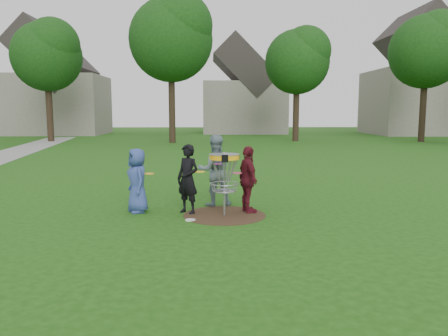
{
  "coord_description": "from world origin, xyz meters",
  "views": [
    {
      "loc": [
        -0.29,
        -9.28,
        2.27
      ],
      "look_at": [
        0.0,
        0.3,
        1.0
      ],
      "focal_mm": 35.0,
      "sensor_mm": 36.0,
      "label": 1
    }
  ],
  "objects_px": {
    "player_black": "(188,179)",
    "player_maroon": "(248,180)",
    "disc_golf_basket": "(224,169)",
    "player_blue": "(137,180)",
    "player_grey": "(215,170)"
  },
  "relations": [
    {
      "from": "player_black",
      "to": "player_maroon",
      "type": "bearing_deg",
      "value": 38.15
    },
    {
      "from": "disc_golf_basket",
      "to": "player_maroon",
      "type": "bearing_deg",
      "value": 24.93
    },
    {
      "from": "player_blue",
      "to": "player_black",
      "type": "xyz_separation_m",
      "value": [
        1.13,
        -0.13,
        0.05
      ]
    },
    {
      "from": "player_blue",
      "to": "disc_golf_basket",
      "type": "xyz_separation_m",
      "value": [
        1.93,
        -0.37,
        0.3
      ]
    },
    {
      "from": "disc_golf_basket",
      "to": "player_blue",
      "type": "bearing_deg",
      "value": 169.06
    },
    {
      "from": "player_grey",
      "to": "player_maroon",
      "type": "xyz_separation_m",
      "value": [
        0.73,
        -0.76,
        -0.11
      ]
    },
    {
      "from": "player_black",
      "to": "disc_golf_basket",
      "type": "xyz_separation_m",
      "value": [
        0.8,
        -0.24,
        0.25
      ]
    },
    {
      "from": "player_maroon",
      "to": "disc_golf_basket",
      "type": "xyz_separation_m",
      "value": [
        -0.53,
        -0.25,
        0.28
      ]
    },
    {
      "from": "player_blue",
      "to": "player_maroon",
      "type": "bearing_deg",
      "value": 61.73
    },
    {
      "from": "player_maroon",
      "to": "disc_golf_basket",
      "type": "distance_m",
      "value": 0.65
    },
    {
      "from": "player_blue",
      "to": "player_grey",
      "type": "bearing_deg",
      "value": 84.87
    },
    {
      "from": "player_maroon",
      "to": "player_blue",
      "type": "bearing_deg",
      "value": 70.2
    },
    {
      "from": "player_black",
      "to": "player_grey",
      "type": "bearing_deg",
      "value": 89.91
    },
    {
      "from": "disc_golf_basket",
      "to": "player_grey",
      "type": "bearing_deg",
      "value": 101.24
    },
    {
      "from": "player_blue",
      "to": "disc_golf_basket",
      "type": "relative_size",
      "value": 1.04
    }
  ]
}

